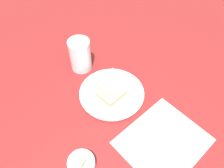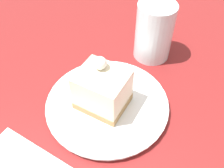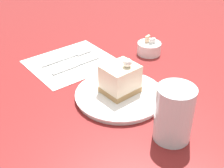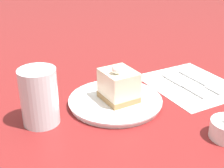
{
  "view_description": "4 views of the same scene",
  "coord_description": "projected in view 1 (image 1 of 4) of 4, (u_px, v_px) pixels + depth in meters",
  "views": [
    {
      "loc": [
        -0.36,
        0.34,
        0.63
      ],
      "look_at": [
        -0.01,
        0.03,
        0.07
      ],
      "focal_mm": 35.0,
      "sensor_mm": 36.0,
      "label": 1
    },
    {
      "loc": [
        -0.25,
        -0.14,
        0.39
      ],
      "look_at": [
        0.0,
        0.02,
        0.07
      ],
      "focal_mm": 40.0,
      "sensor_mm": 36.0,
      "label": 2
    },
    {
      "loc": [
        0.52,
        -0.4,
        0.47
      ],
      "look_at": [
        -0.01,
        0.01,
        0.05
      ],
      "focal_mm": 50.0,
      "sensor_mm": 36.0,
      "label": 3
    },
    {
      "loc": [
        0.32,
        0.63,
        0.38
      ],
      "look_at": [
        0.02,
        0.04,
        0.06
      ],
      "focal_mm": 50.0,
      "sensor_mm": 36.0,
      "label": 4
    }
  ],
  "objects": [
    {
      "name": "fork",
      "position": [
        168.0,
        151.0,
        0.65
      ],
      "size": [
        0.02,
        0.18,
        0.0
      ],
      "rotation": [
        0.0,
        0.0,
        0.02
      ],
      "color": "silver",
      "rests_on": "napkin"
    },
    {
      "name": "plate",
      "position": [
        112.0,
        93.0,
        0.79
      ],
      "size": [
        0.23,
        0.23,
        0.01
      ],
      "color": "white",
      "rests_on": "ground_plane"
    },
    {
      "name": "cake_slice",
      "position": [
        112.0,
        87.0,
        0.75
      ],
      "size": [
        0.08,
        0.09,
        0.1
      ],
      "rotation": [
        0.0,
        0.0,
        0.05
      ],
      "color": "#AD8451",
      "rests_on": "plate"
    },
    {
      "name": "ground_plane",
      "position": [
        117.0,
        91.0,
        0.8
      ],
      "size": [
        4.0,
        4.0,
        0.0
      ],
      "primitive_type": "plane",
      "color": "maroon"
    },
    {
      "name": "drinking_glass",
      "position": [
        80.0,
        55.0,
        0.83
      ],
      "size": [
        0.08,
        0.08,
        0.13
      ],
      "color": "silver",
      "rests_on": "ground_plane"
    },
    {
      "name": "sugar_bowl",
      "position": [
        82.0,
        164.0,
        0.61
      ],
      "size": [
        0.08,
        0.08,
        0.06
      ],
      "color": "white",
      "rests_on": "ground_plane"
    },
    {
      "name": "knife",
      "position": [
        159.0,
        131.0,
        0.69
      ],
      "size": [
        0.02,
        0.17,
        0.0
      ],
      "rotation": [
        0.0,
        0.0,
        0.02
      ],
      "color": "silver",
      "rests_on": "napkin"
    },
    {
      "name": "napkin",
      "position": [
        163.0,
        141.0,
        0.68
      ],
      "size": [
        0.22,
        0.26,
        0.0
      ],
      "rotation": [
        0.0,
        0.0,
        0.01
      ],
      "color": "white",
      "rests_on": "ground_plane"
    }
  ]
}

